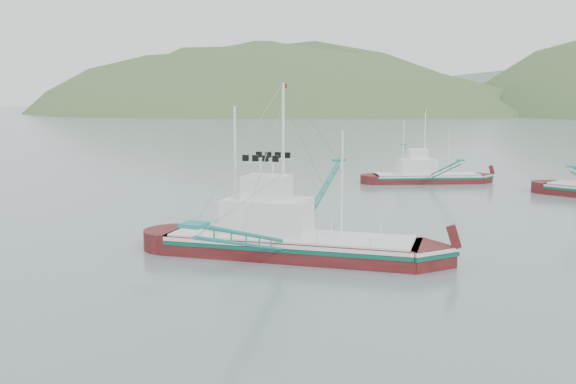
% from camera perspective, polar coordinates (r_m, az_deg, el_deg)
% --- Properties ---
extents(ground, '(1200.00, 1200.00, 0.00)m').
position_cam_1_polar(ground, '(41.79, -3.38, -5.43)').
color(ground, slate).
rests_on(ground, ground).
extents(main_boat, '(16.45, 28.86, 11.74)m').
position_cam_1_polar(main_boat, '(40.48, -0.00, -3.11)').
color(main_boat, '#470B0C').
rests_on(main_boat, ground).
extents(bg_boat_far, '(14.39, 21.33, 9.27)m').
position_cam_1_polar(bg_boat_far, '(77.69, 12.23, 2.22)').
color(bg_boat_far, '#470B0C').
rests_on(bg_boat_far, ground).
extents(headland_left, '(448.00, 308.00, 210.00)m').
position_cam_1_polar(headland_left, '(443.19, -2.53, 7.02)').
color(headland_left, '#445D30').
rests_on(headland_left, ground).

